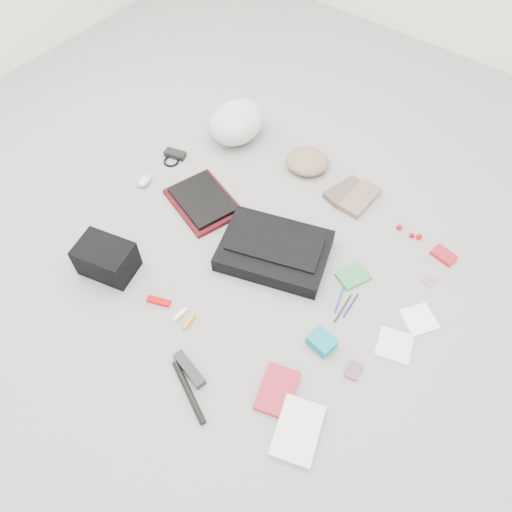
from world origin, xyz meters
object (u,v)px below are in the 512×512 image
Objects in this scene: camera_bag at (106,259)px; accordion_wallet at (322,342)px; messenger_bag at (274,251)px; book_red at (277,390)px; bike_helmet at (237,122)px; laptop at (203,199)px.

accordion_wallet is (0.91, 0.25, -0.05)m from camera_bag.
messenger_bag is 2.00× the size of camera_bag.
messenger_bag is 0.46m from accordion_wallet.
messenger_bag is 4.60× the size of accordion_wallet.
accordion_wallet is at bearing 66.88° from book_red.
book_red is at bearing -14.49° from camera_bag.
camera_bag is at bearing -87.21° from bike_helmet.
book_red is 1.88× the size of accordion_wallet.
laptop is 0.92× the size of bike_helmet.
messenger_bag is at bearing 28.65° from camera_bag.
messenger_bag is 0.71m from camera_bag.
accordion_wallet reaches higher than laptop.
messenger_bag is at bearing -42.22° from bike_helmet.
bike_helmet is 3.26× the size of accordion_wallet.
laptop is 0.50m from bike_helmet.
book_red is at bearing -47.92° from bike_helmet.
book_red is (0.82, -0.52, -0.02)m from laptop.
book_red is at bearing -71.21° from messenger_bag.
messenger_bag is at bearing 110.01° from book_red.
laptop is at bearing 129.83° from book_red.
laptop is 1.59× the size of book_red.
bike_helmet is 1.42× the size of camera_bag.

